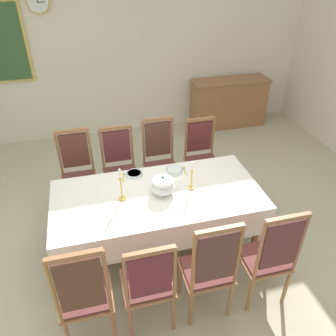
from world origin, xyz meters
name	(u,v)px	position (x,y,z in m)	size (l,w,h in m)	color
ground	(157,240)	(0.00, 0.00, -0.02)	(6.82, 5.95, 0.04)	#B6AF99
back_wall	(114,34)	(0.00, 3.02, 1.75)	(6.82, 0.08, 3.50)	silver
dining_table	(158,199)	(0.00, -0.10, 0.69)	(2.19, 1.04, 0.77)	#966545
tablecloth	(158,200)	(0.00, -0.10, 0.69)	(2.21, 1.06, 0.34)	white
chair_south_a	(85,294)	(-0.82, -1.03, 0.60)	(0.44, 0.42, 1.20)	#926346
chair_north_a	(78,172)	(-0.82, 0.82, 0.57)	(0.44, 0.42, 1.12)	#9A6437
chair_south_b	(148,283)	(-0.29, -1.02, 0.57)	(0.44, 0.42, 1.10)	#9E6944
chair_north_b	(120,167)	(-0.29, 0.82, 0.56)	(0.44, 0.42, 1.09)	brown
chair_south_c	(209,268)	(0.25, -1.03, 0.60)	(0.44, 0.42, 1.19)	#9B653D
chair_north_c	(160,160)	(0.25, 0.83, 0.58)	(0.44, 0.42, 1.14)	#9E5834
chair_south_d	(269,256)	(0.83, -1.03, 0.59)	(0.44, 0.42, 1.18)	#9C6A45
chair_north_d	(202,156)	(0.83, 0.82, 0.56)	(0.44, 0.42, 1.07)	#995C40
soup_tureen	(163,185)	(0.06, -0.10, 0.88)	(0.27, 0.27, 0.22)	silver
candlestick_west	(121,187)	(-0.37, -0.10, 0.92)	(0.07, 0.07, 0.37)	gold
candlestick_east	(192,178)	(0.37, -0.10, 0.91)	(0.07, 0.07, 0.34)	gold
bowl_near_left	(174,170)	(0.28, 0.25, 0.80)	(0.19, 0.19, 0.04)	silver
bowl_near_right	(134,174)	(-0.18, 0.30, 0.79)	(0.19, 0.19, 0.04)	silver
spoon_primary	(184,169)	(0.41, 0.28, 0.78)	(0.03, 0.18, 0.01)	gold
spoon_secondary	(124,175)	(-0.30, 0.32, 0.78)	(0.05, 0.18, 0.01)	gold
sideboard	(229,103)	(2.04, 2.70, 0.45)	(1.44, 0.48, 0.90)	#94603E
mounted_clock	(38,2)	(-1.09, 2.94, 2.27)	(0.33, 0.06, 0.33)	#D1B251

